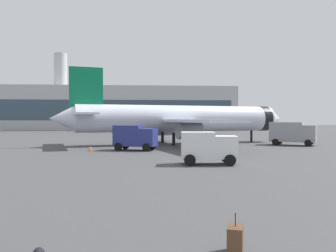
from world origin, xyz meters
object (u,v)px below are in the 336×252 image
object	(u,v)px
airplane_at_gate	(179,119)
cargo_van	(208,146)
fuel_truck	(292,132)
rolling_suitcase	(235,239)
safety_cone_near	(90,149)
service_truck	(135,136)
safety_cone_mid	(282,141)

from	to	relation	value
airplane_at_gate	cargo_van	size ratio (longest dim) A/B	7.68
fuel_truck	cargo_van	size ratio (longest dim) A/B	1.38
cargo_van	rolling_suitcase	world-z (taller)	cargo_van
airplane_at_gate	cargo_van	bearing A→B (deg)	-90.46
cargo_van	safety_cone_near	size ratio (longest dim) A/B	7.74
service_truck	cargo_van	size ratio (longest dim) A/B	1.14
fuel_truck	safety_cone_near	bearing A→B (deg)	-165.42
fuel_truck	cargo_van	xyz separation A→B (m)	(-15.49, -19.05, -0.32)
safety_cone_mid	rolling_suitcase	distance (m)	43.78
safety_cone_near	service_truck	bearing A→B (deg)	9.39
service_truck	fuel_truck	xyz separation A→B (m)	(21.56, 6.08, 0.16)
cargo_van	rolling_suitcase	bearing A→B (deg)	-98.67
cargo_van	safety_cone_near	bearing A→B (deg)	132.31
cargo_van	safety_cone_near	world-z (taller)	cargo_van
safety_cone_near	rolling_suitcase	size ratio (longest dim) A/B	0.54
fuel_truck	safety_cone_near	size ratio (longest dim) A/B	10.68
safety_cone_mid	fuel_truck	bearing A→B (deg)	-82.96
airplane_at_gate	service_truck	distance (m)	11.83
cargo_van	safety_cone_mid	xyz separation A→B (m)	(15.16, 21.78, -1.06)
fuel_truck	rolling_suitcase	world-z (taller)	fuel_truck
service_truck	rolling_suitcase	xyz separation A→B (m)	(3.30, -31.13, -1.22)
rolling_suitcase	safety_cone_mid	bearing A→B (deg)	65.83
airplane_at_gate	cargo_van	distance (m)	22.92
safety_cone_near	rolling_suitcase	distance (m)	31.42
airplane_at_gate	fuel_truck	xyz separation A→B (m)	(15.31, -3.75, -1.88)
fuel_truck	rolling_suitcase	distance (m)	41.47
cargo_van	safety_cone_mid	size ratio (longest dim) A/B	5.79
safety_cone_mid	rolling_suitcase	size ratio (longest dim) A/B	0.72
airplane_at_gate	service_truck	xyz separation A→B (m)	(-6.25, -9.83, -2.05)
airplane_at_gate	cargo_van	world-z (taller)	airplane_at_gate
service_truck	safety_cone_mid	distance (m)	23.01
rolling_suitcase	airplane_at_gate	bearing A→B (deg)	85.88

